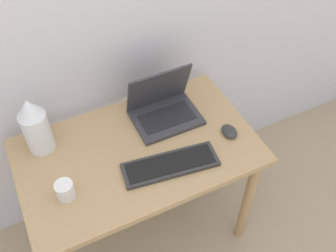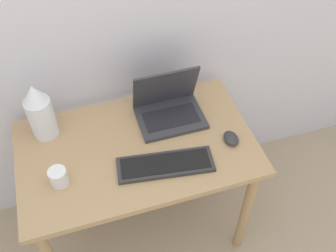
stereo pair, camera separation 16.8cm
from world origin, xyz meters
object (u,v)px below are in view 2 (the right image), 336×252
object	(u,v)px
mouse	(231,138)
mug	(58,177)
vase	(40,111)
laptop	(169,107)
keyboard	(165,165)

from	to	relation	value
mouse	mug	world-z (taller)	mug
vase	laptop	bearing A→B (deg)	-5.72
mouse	laptop	bearing A→B (deg)	132.40
laptop	keyboard	world-z (taller)	laptop
laptop	mouse	size ratio (longest dim) A/B	3.45
laptop	mouse	distance (m)	0.32
mouse	vase	size ratio (longest dim) A/B	0.31
keyboard	vase	world-z (taller)	vase
laptop	vase	bearing A→B (deg)	174.28
laptop	keyboard	xyz separation A→B (m)	(-0.10, -0.29, -0.04)
laptop	mug	xyz separation A→B (m)	(-0.54, -0.24, -0.01)
laptop	mouse	bearing A→B (deg)	-47.60
mug	mouse	bearing A→B (deg)	0.00
keyboard	vase	distance (m)	0.59
keyboard	mug	bearing A→B (deg)	173.84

